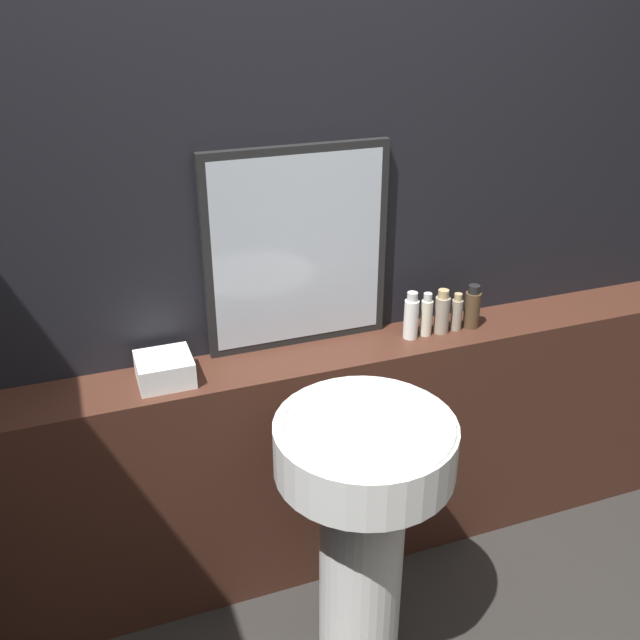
% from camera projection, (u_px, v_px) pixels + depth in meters
% --- Properties ---
extents(wall_back, '(8.00, 0.06, 2.50)m').
position_uv_depth(wall_back, '(305.00, 232.00, 2.30)').
color(wall_back, black).
rests_on(wall_back, ground_plane).
extents(vanity_counter, '(2.90, 0.24, 0.88)m').
position_uv_depth(vanity_counter, '(321.00, 461.00, 2.53)').
color(vanity_counter, '#422319').
rests_on(vanity_counter, ground_plane).
extents(pedestal_sink, '(0.50, 0.50, 0.93)m').
position_uv_depth(pedestal_sink, '(363.00, 515.00, 2.04)').
color(pedestal_sink, white).
rests_on(pedestal_sink, ground_plane).
extents(mirror, '(0.61, 0.03, 0.66)m').
position_uv_depth(mirror, '(298.00, 250.00, 2.26)').
color(mirror, black).
rests_on(mirror, vanity_counter).
extents(towel_stack, '(0.17, 0.16, 0.08)m').
position_uv_depth(towel_stack, '(165.00, 369.00, 2.16)').
color(towel_stack, white).
rests_on(towel_stack, vanity_counter).
extents(shampoo_bottle, '(0.05, 0.05, 0.17)m').
position_uv_depth(shampoo_bottle, '(411.00, 317.00, 2.40)').
color(shampoo_bottle, white).
rests_on(shampoo_bottle, vanity_counter).
extents(conditioner_bottle, '(0.04, 0.04, 0.16)m').
position_uv_depth(conditioner_bottle, '(426.00, 316.00, 2.42)').
color(conditioner_bottle, beige).
rests_on(conditioner_bottle, vanity_counter).
extents(lotion_bottle, '(0.05, 0.05, 0.16)m').
position_uv_depth(lotion_bottle, '(442.00, 313.00, 2.44)').
color(lotion_bottle, gray).
rests_on(lotion_bottle, vanity_counter).
extents(body_wash_bottle, '(0.04, 0.04, 0.14)m').
position_uv_depth(body_wash_bottle, '(457.00, 313.00, 2.46)').
color(body_wash_bottle, gray).
rests_on(body_wash_bottle, vanity_counter).
extents(hand_soap_bottle, '(0.05, 0.05, 0.16)m').
position_uv_depth(hand_soap_bottle, '(472.00, 308.00, 2.48)').
color(hand_soap_bottle, '#4C3823').
rests_on(hand_soap_bottle, vanity_counter).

